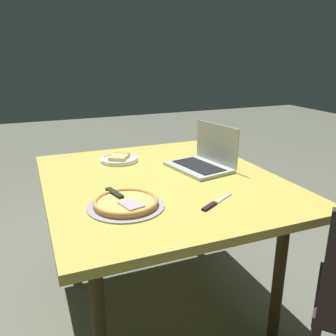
# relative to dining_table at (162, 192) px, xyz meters

# --- Properties ---
(ground_plane) EXTENTS (12.00, 12.00, 0.00)m
(ground_plane) POSITION_rel_dining_table_xyz_m (0.00, 0.00, -0.67)
(ground_plane) COLOR #5F6152
(dining_table) EXTENTS (1.26, 1.10, 0.74)m
(dining_table) POSITION_rel_dining_table_xyz_m (0.00, 0.00, 0.00)
(dining_table) COLOR gold
(dining_table) RESTS_ON ground_plane
(laptop) EXTENTS (0.36, 0.30, 0.23)m
(laptop) POSITION_rel_dining_table_xyz_m (-0.07, 0.27, 0.12)
(laptop) COLOR #B6BFB9
(laptop) RESTS_ON dining_table
(pizza_plate) EXTENTS (0.21, 0.21, 0.04)m
(pizza_plate) POSITION_rel_dining_table_xyz_m (-0.36, -0.12, 0.08)
(pizza_plate) COLOR white
(pizza_plate) RESTS_ON dining_table
(pizza_tray) EXTENTS (0.31, 0.31, 0.03)m
(pizza_tray) POSITION_rel_dining_table_xyz_m (0.25, -0.25, 0.09)
(pizza_tray) COLOR #9B97A2
(pizza_tray) RESTS_ON dining_table
(table_knife) EXTENTS (0.13, 0.20, 0.01)m
(table_knife) POSITION_rel_dining_table_xyz_m (0.37, 0.09, 0.07)
(table_knife) COLOR silver
(table_knife) RESTS_ON dining_table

